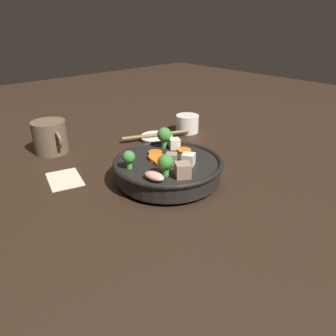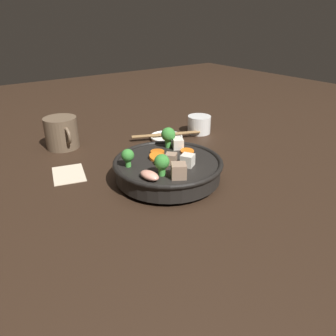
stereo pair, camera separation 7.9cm
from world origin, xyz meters
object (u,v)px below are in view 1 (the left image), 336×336
object	(u,v)px
dark_mug	(50,137)
chopsticks_pair	(156,135)
side_saucer	(156,137)
tea_cup	(187,123)
stirfry_bowl	(168,167)

from	to	relation	value
dark_mug	chopsticks_pair	distance (m)	0.32
side_saucer	chopsticks_pair	bearing A→B (deg)	135.00
tea_cup	dark_mug	bearing A→B (deg)	-108.22
tea_cup	chopsticks_pair	size ratio (longest dim) A/B	0.36
stirfry_bowl	dark_mug	bearing A→B (deg)	-160.48
tea_cup	side_saucer	bearing A→B (deg)	-96.18
tea_cup	stirfry_bowl	bearing A→B (deg)	-52.54
stirfry_bowl	side_saucer	bearing A→B (deg)	145.12
stirfry_bowl	tea_cup	distance (m)	0.37
tea_cup	chopsticks_pair	world-z (taller)	tea_cup
tea_cup	dark_mug	xyz separation A→B (m)	(-0.14, -0.43, 0.02)
dark_mug	stirfry_bowl	bearing A→B (deg)	19.52
side_saucer	tea_cup	size ratio (longest dim) A/B	1.36
stirfry_bowl	chopsticks_pair	xyz separation A→B (m)	(-0.24, 0.17, -0.02)
dark_mug	chopsticks_pair	world-z (taller)	dark_mug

